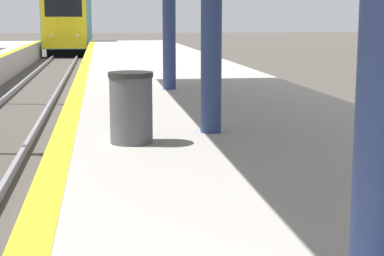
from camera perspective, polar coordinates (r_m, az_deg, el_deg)
train at (r=50.69m, az=-10.65°, el=9.46°), size 2.75×22.49×4.46m
trash_bin at (r=7.63m, az=-5.43°, el=1.83°), size 0.53×0.53×0.85m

